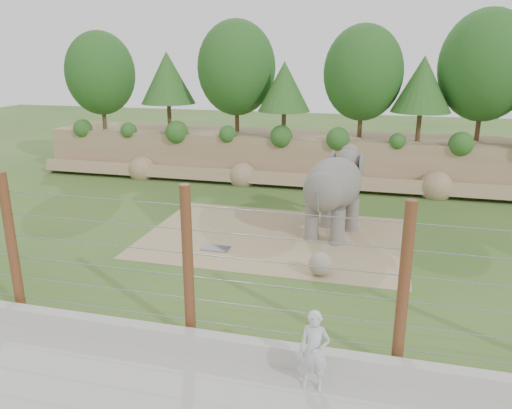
% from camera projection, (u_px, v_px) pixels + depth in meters
% --- Properties ---
extents(ground, '(90.00, 90.00, 0.00)m').
position_uv_depth(ground, '(241.00, 267.00, 16.75)').
color(ground, '#315620').
rests_on(ground, ground).
extents(back_embankment, '(30.00, 5.52, 8.77)m').
position_uv_depth(back_embankment, '(316.00, 109.00, 27.19)').
color(back_embankment, '#8E7252').
rests_on(back_embankment, ground).
extents(dirt_patch, '(10.00, 7.00, 0.02)m').
position_uv_depth(dirt_patch, '(275.00, 237.00, 19.40)').
color(dirt_patch, '#9E8661').
rests_on(dirt_patch, ground).
extents(drain_grate, '(1.00, 0.60, 0.03)m').
position_uv_depth(drain_grate, '(216.00, 248.00, 18.24)').
color(drain_grate, '#262628').
rests_on(drain_grate, dirt_patch).
extents(elephant, '(2.60, 4.27, 3.22)m').
position_uv_depth(elephant, '(333.00, 195.00, 19.25)').
color(elephant, '#69635D').
rests_on(elephant, ground).
extents(stone_ball, '(0.77, 0.77, 0.77)m').
position_uv_depth(stone_ball, '(320.00, 264.00, 15.98)').
color(stone_ball, gray).
rests_on(stone_ball, dirt_patch).
extents(retaining_wall, '(26.00, 0.35, 0.50)m').
position_uv_depth(retaining_wall, '(183.00, 339.00, 12.05)').
color(retaining_wall, '#B7B5AB').
rests_on(retaining_wall, ground).
extents(walkway, '(26.00, 4.00, 0.01)m').
position_uv_depth(walkway, '(146.00, 402.00, 10.27)').
color(walkway, '#B7B5AB').
rests_on(walkway, ground).
extents(barrier_fence, '(20.26, 0.26, 4.00)m').
position_uv_depth(barrier_fence, '(188.00, 265.00, 12.00)').
color(barrier_fence, '#5B301C').
rests_on(barrier_fence, ground).
extents(zookeeper, '(0.65, 0.43, 1.79)m').
position_uv_depth(zookeeper, '(314.00, 351.00, 10.45)').
color(zookeeper, '#A3A7AC').
rests_on(zookeeper, walkway).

